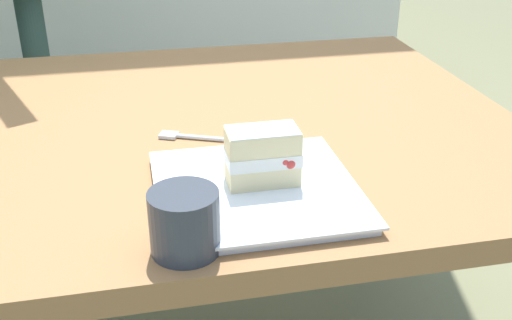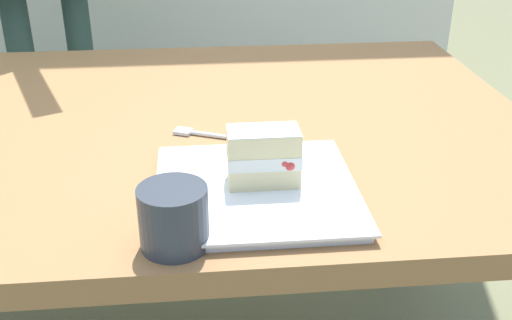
{
  "view_description": "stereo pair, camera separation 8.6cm",
  "coord_description": "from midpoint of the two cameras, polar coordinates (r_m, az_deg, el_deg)",
  "views": [
    {
      "loc": [
        -0.02,
        1.05,
        1.14
      ],
      "look_at": [
        -0.18,
        0.29,
        0.75
      ],
      "focal_mm": 43.36,
      "sensor_mm": 36.0,
      "label": 1
    },
    {
      "loc": [
        -0.11,
        1.06,
        1.14
      ],
      "look_at": [
        -0.18,
        0.29,
        0.75
      ],
      "focal_mm": 43.36,
      "sensor_mm": 36.0,
      "label": 2
    }
  ],
  "objects": [
    {
      "name": "coffee_cup",
      "position": [
        0.76,
        -4.41,
        -5.32
      ],
      "size": [
        0.09,
        0.09,
        0.08
      ],
      "color": "#333842",
      "rests_on": "patio_table"
    },
    {
      "name": "patio_table",
      "position": [
        1.18,
        -8.21,
        -0.32
      ],
      "size": [
        1.45,
        0.94,
        0.7
      ],
      "color": "olive",
      "rests_on": "ground"
    },
    {
      "name": "cake_slice",
      "position": [
        0.87,
        3.53,
        0.26
      ],
      "size": [
        0.1,
        0.06,
        0.08
      ],
      "color": "beige",
      "rests_on": "dessert_plate"
    },
    {
      "name": "dessert_fork",
      "position": [
        1.06,
        -1.61,
        2.22
      ],
      "size": [
        0.16,
        0.08,
        0.01
      ],
      "color": "silver",
      "rests_on": "patio_table"
    },
    {
      "name": "dessert_plate",
      "position": [
        0.88,
        2.79,
        -2.91
      ],
      "size": [
        0.29,
        0.29,
        0.02
      ],
      "color": "white",
      "rests_on": "patio_table"
    }
  ]
}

